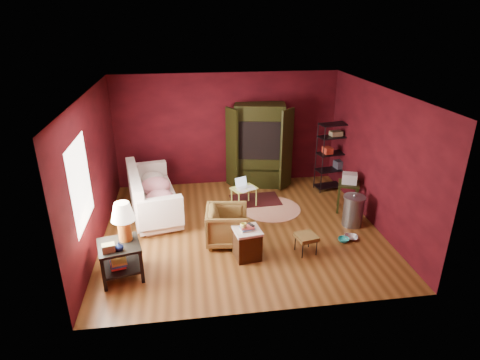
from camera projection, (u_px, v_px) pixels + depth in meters
The scene contains 18 objects.
room at pixel (240, 165), 7.68m from camera, with size 5.54×5.04×2.84m.
sofa at pixel (153, 199), 8.69m from camera, with size 1.89×0.55×0.74m, color silver.
armchair at pixel (227, 224), 7.60m from camera, with size 0.78×0.73×0.80m, color black.
pet_bowl_steel at pixel (352, 233), 7.81m from camera, with size 0.26×0.06×0.26m, color silver.
pet_bowl_turquoise at pixel (344, 236), 7.74m from camera, with size 0.22×0.07×0.22m, color #24AAA7.
vase at pixel (119, 246), 6.33m from camera, with size 0.14×0.15×0.14m, color #0D1A45.
mug at pixel (243, 225), 6.98m from camera, with size 0.11×0.09×0.11m, color #EBE772.
side_table at pixel (121, 233), 6.53m from camera, with size 0.79×0.79×1.30m.
sofa_cushions at pixel (151, 196), 8.62m from camera, with size 1.29×2.38×0.94m.
hamper at pixel (247, 243), 7.17m from camera, with size 0.53×0.53×0.65m.
footstool at pixel (306, 237), 7.30m from camera, with size 0.43×0.43×0.37m.
rug_round at pixel (271, 209), 9.06m from camera, with size 1.49×1.49×0.01m.
rug_oriental at pixel (255, 200), 9.46m from camera, with size 1.17×0.80×0.01m.
laptop_desk at pixel (244, 190), 9.03m from camera, with size 0.65×0.58×0.67m.
tv_armoire at pixel (259, 144), 9.93m from camera, with size 1.62×1.06×2.09m.
wire_shelving at pixel (334, 154), 9.76m from camera, with size 0.87×0.49×1.69m.
small_stand at pixel (349, 183), 8.74m from camera, with size 0.58×0.58×0.89m.
trash_can at pixel (353, 211), 8.26m from camera, with size 0.58×0.58×0.70m.
Camera 1 is at (-1.04, -7.13, 4.12)m, focal length 30.00 mm.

